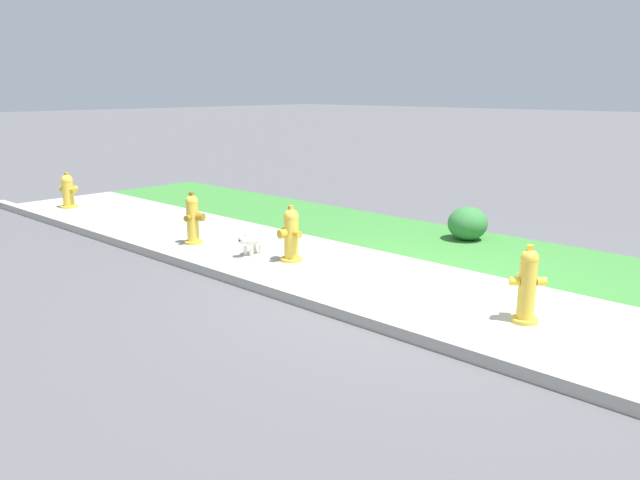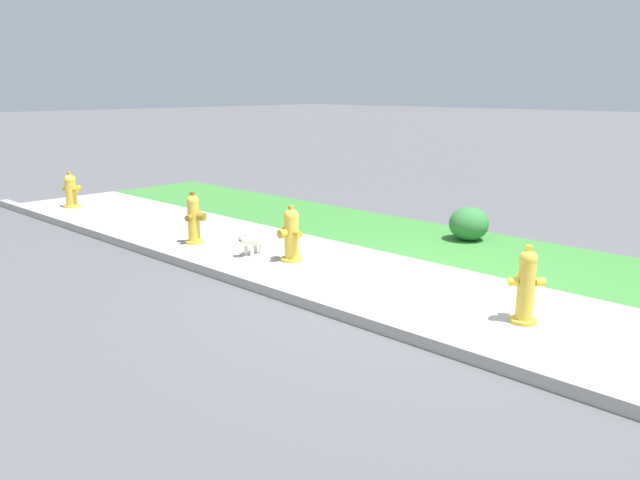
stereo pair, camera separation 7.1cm
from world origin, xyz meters
name	(u,v)px [view 1 (the left image)]	position (x,y,z in m)	size (l,w,h in m)	color
ground_plane	(412,290)	(0.00, 0.00, 0.00)	(120.00, 120.00, 0.00)	#515154
sidewalk_pavement	(412,290)	(0.00, 0.00, 0.01)	(18.00, 2.28, 0.01)	#ADA89E
grass_verge	(503,254)	(0.00, 2.22, 0.00)	(18.00, 2.16, 0.01)	#387A33
street_curb	(343,312)	(0.00, -1.22, 0.06)	(18.00, 0.16, 0.12)	#ADA89E
fire_hydrant_far_end	(291,235)	(-1.91, -0.10, 0.37)	(0.38, 0.35, 0.77)	gold
fire_hydrant_mid_block	(68,191)	(-7.83, -0.36, 0.33)	(0.40, 0.38, 0.70)	gold
fire_hydrant_at_driveway	(193,219)	(-3.67, -0.42, 0.38)	(0.33, 0.36, 0.79)	gold
fire_hydrant_by_grass_verge	(527,285)	(1.41, -0.08, 0.39)	(0.33, 0.33, 0.80)	gold
small_white_dog	(251,240)	(-2.53, -0.27, 0.23)	(0.24, 0.48, 0.40)	silver
shrub_bush_mid_verge	(468,223)	(-0.81, 2.62, 0.26)	(0.60, 0.60, 0.51)	#337538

